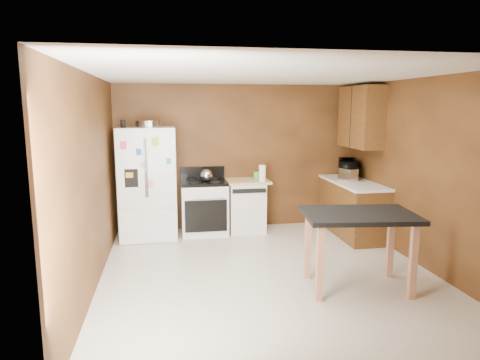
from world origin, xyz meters
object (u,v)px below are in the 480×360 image
object	(u,v)px
green_canister	(257,175)
kettle	(206,175)
toaster	(348,175)
gas_range	(204,206)
island	(359,224)
roasting_pan	(149,124)
dishwasher	(246,205)
paper_towel	(262,173)
microwave	(347,169)
pen_cup	(123,124)
refrigerator	(148,183)

from	to	relation	value
green_canister	kettle	bearing A→B (deg)	-167.92
toaster	gas_range	bearing A→B (deg)	147.78
gas_range	island	xyz separation A→B (m)	(1.58, -2.53, 0.31)
roasting_pan	green_canister	xyz separation A→B (m)	(1.78, 0.21, -0.90)
roasting_pan	dishwasher	distance (m)	2.11
roasting_pan	paper_towel	bearing A→B (deg)	-1.23
green_canister	microwave	size ratio (longest dim) A/B	0.22
roasting_pan	pen_cup	world-z (taller)	pen_cup
pen_cup	dishwasher	bearing A→B (deg)	5.42
roasting_pan	dishwasher	xyz separation A→B (m)	(1.58, 0.12, -1.40)
island	pen_cup	bearing A→B (deg)	139.99
dishwasher	gas_range	bearing A→B (deg)	-178.06
roasting_pan	green_canister	bearing A→B (deg)	6.62
gas_range	dishwasher	distance (m)	0.72
paper_towel	microwave	world-z (taller)	microwave
toaster	island	distance (m)	2.27
toaster	dishwasher	xyz separation A→B (m)	(-1.65, 0.44, -0.55)
green_canister	gas_range	bearing A→B (deg)	-173.12
paper_towel	island	world-z (taller)	paper_towel
roasting_pan	microwave	world-z (taller)	roasting_pan
gas_range	paper_towel	bearing A→B (deg)	-7.90
kettle	refrigerator	bearing A→B (deg)	178.93
green_canister	gas_range	xyz separation A→B (m)	(-0.93, -0.11, -0.49)
roasting_pan	pen_cup	bearing A→B (deg)	-170.29
green_canister	refrigerator	distance (m)	1.85
refrigerator	island	world-z (taller)	refrigerator
roasting_pan	island	size ratio (longest dim) A/B	0.31
pen_cup	dishwasher	size ratio (longest dim) A/B	0.13
pen_cup	paper_towel	bearing A→B (deg)	0.72
kettle	microwave	xyz separation A→B (m)	(2.44, -0.04, 0.05)
kettle	refrigerator	size ratio (longest dim) A/B	0.11
roasting_pan	microwave	xyz separation A→B (m)	(3.34, -0.03, -0.80)
kettle	paper_towel	size ratio (longest dim) A/B	0.77
gas_range	island	bearing A→B (deg)	-58.11
roasting_pan	refrigerator	distance (m)	0.95
pen_cup	green_canister	xyz separation A→B (m)	(2.18, 0.27, -0.91)
microwave	island	xyz separation A→B (m)	(-0.91, -2.41, -0.28)
pen_cup	paper_towel	distance (m)	2.37
paper_towel	island	size ratio (longest dim) A/B	0.20
toaster	microwave	world-z (taller)	microwave
roasting_pan	toaster	distance (m)	3.35
microwave	dishwasher	world-z (taller)	microwave
toaster	gas_range	xyz separation A→B (m)	(-2.37, 0.42, -0.54)
toaster	gas_range	world-z (taller)	toaster
toaster	microwave	bearing A→B (deg)	46.97
paper_towel	gas_range	world-z (taller)	paper_towel
kettle	refrigerator	distance (m)	0.95
toaster	refrigerator	size ratio (longest dim) A/B	0.16
microwave	gas_range	bearing A→B (deg)	107.76
toaster	island	size ratio (longest dim) A/B	0.21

